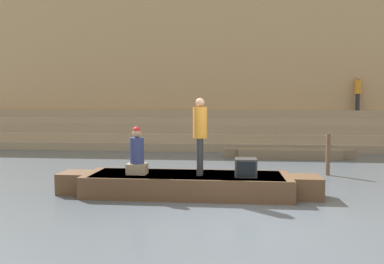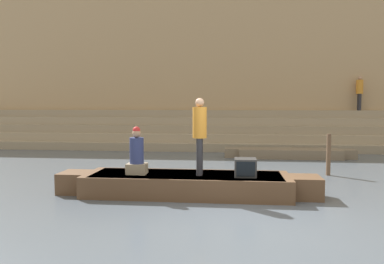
% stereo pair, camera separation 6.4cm
% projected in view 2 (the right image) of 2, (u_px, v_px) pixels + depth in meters
% --- Properties ---
extents(ground_plane, '(120.00, 120.00, 0.00)m').
position_uv_depth(ground_plane, '(247.00, 213.00, 7.29)').
color(ground_plane, '#4C5660').
extents(ghat_steps, '(36.00, 2.91, 1.84)m').
position_uv_depth(ghat_steps, '(238.00, 134.00, 18.33)').
color(ghat_steps, gray).
rests_on(ghat_steps, ground).
extents(back_wall, '(34.20, 1.28, 7.87)m').
position_uv_depth(back_wall, '(238.00, 71.00, 19.74)').
color(back_wall, tan).
rests_on(back_wall, ground).
extents(rowboat_main, '(6.10, 1.52, 0.49)m').
position_uv_depth(rowboat_main, '(187.00, 184.00, 8.75)').
color(rowboat_main, brown).
rests_on(rowboat_main, ground).
extents(person_standing, '(0.33, 0.33, 1.77)m').
position_uv_depth(person_standing, '(200.00, 131.00, 8.58)').
color(person_standing, '#28282D').
rests_on(person_standing, rowboat_main).
extents(person_rowing, '(0.46, 0.36, 1.11)m').
position_uv_depth(person_rowing, '(137.00, 155.00, 8.71)').
color(person_rowing, gray).
rests_on(person_rowing, rowboat_main).
extents(tv_set, '(0.49, 0.48, 0.41)m').
position_uv_depth(tv_set, '(245.00, 167.00, 8.44)').
color(tv_set, '#2D2D2D').
rests_on(tv_set, rowboat_main).
extents(moored_boat_shore, '(5.09, 1.08, 0.36)m').
position_uv_depth(moored_boat_shore, '(289.00, 153.00, 14.89)').
color(moored_boat_shore, '#756651').
rests_on(moored_boat_shore, ground).
extents(mooring_post, '(0.13, 0.13, 1.25)m').
position_uv_depth(mooring_post, '(329.00, 155.00, 11.17)').
color(mooring_post, brown).
rests_on(mooring_post, ground).
extents(person_on_steps, '(0.33, 0.33, 1.68)m').
position_uv_depth(person_on_steps, '(360.00, 91.00, 18.32)').
color(person_on_steps, '#28282D').
rests_on(person_on_steps, ghat_steps).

